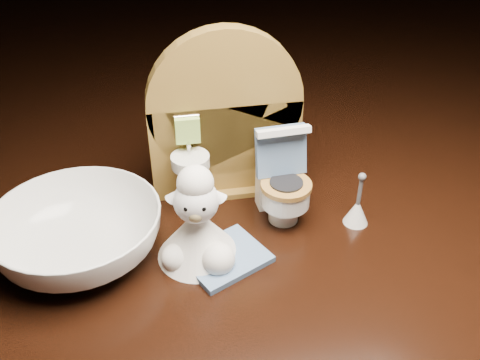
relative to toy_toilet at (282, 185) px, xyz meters
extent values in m
cube|color=black|center=(-0.04, -0.02, -0.08)|extent=(2.50, 2.50, 0.10)
cube|color=olive|center=(-0.04, 0.04, 0.01)|extent=(0.13, 0.02, 0.09)
cylinder|color=olive|center=(-0.04, 0.04, 0.06)|extent=(0.13, 0.02, 0.13)
cube|color=olive|center=(-0.04, 0.04, -0.03)|extent=(0.05, 0.04, 0.01)
cylinder|color=white|center=(-0.07, 0.03, -0.01)|extent=(0.01, 0.01, 0.04)
cylinder|color=white|center=(-0.07, 0.02, 0.02)|extent=(0.03, 0.03, 0.01)
cylinder|color=silver|center=(-0.07, 0.03, 0.03)|extent=(0.00, 0.00, 0.01)
cube|color=#A6D658|center=(-0.07, 0.03, 0.04)|extent=(0.02, 0.01, 0.02)
cube|color=olive|center=(0.00, 0.03, 0.02)|extent=(0.02, 0.01, 0.02)
cylinder|color=#D6CB81|center=(0.00, 0.03, 0.02)|extent=(0.02, 0.02, 0.02)
cylinder|color=white|center=(0.00, -0.01, -0.02)|extent=(0.02, 0.02, 0.02)
cylinder|color=white|center=(0.00, -0.01, 0.00)|extent=(0.04, 0.04, 0.02)
cylinder|color=#9E6D2E|center=(0.00, -0.01, 0.01)|extent=(0.04, 0.04, 0.00)
cube|color=white|center=(0.00, 0.01, -0.01)|extent=(0.03, 0.02, 0.05)
cube|color=slate|center=(0.00, 0.01, 0.03)|extent=(0.04, 0.02, 0.04)
cube|color=white|center=(0.00, 0.00, 0.05)|extent=(0.04, 0.01, 0.01)
cylinder|color=#C3DB23|center=(0.01, 0.01, 0.03)|extent=(0.01, 0.01, 0.01)
cube|color=slate|center=(-0.06, -0.05, -0.03)|extent=(0.08, 0.07, 0.00)
cone|color=white|center=(0.06, -0.02, -0.02)|extent=(0.02, 0.02, 0.02)
cylinder|color=#59595B|center=(0.06, -0.02, 0.00)|extent=(0.00, 0.00, 0.03)
sphere|color=#59595B|center=(0.06, -0.02, 0.02)|extent=(0.01, 0.01, 0.01)
cone|color=white|center=(-0.07, -0.04, -0.01)|extent=(0.06, 0.06, 0.04)
sphere|color=white|center=(-0.06, -0.06, -0.02)|extent=(0.03, 0.03, 0.03)
sphere|color=white|center=(-0.09, -0.05, -0.02)|extent=(0.02, 0.02, 0.02)
sphere|color=white|center=(-0.07, -0.04, 0.02)|extent=(0.03, 0.03, 0.03)
sphere|color=tan|center=(-0.08, -0.05, 0.02)|extent=(0.01, 0.01, 0.01)
sphere|color=white|center=(-0.07, -0.04, 0.04)|extent=(0.03, 0.03, 0.03)
cone|color=white|center=(-0.09, -0.04, 0.03)|extent=(0.02, 0.01, 0.02)
cone|color=white|center=(-0.06, -0.04, 0.03)|extent=(0.02, 0.01, 0.02)
sphere|color=black|center=(-0.08, -0.05, 0.03)|extent=(0.00, 0.00, 0.00)
sphere|color=black|center=(-0.07, -0.05, 0.03)|extent=(0.00, 0.00, 0.00)
imported|color=white|center=(-0.16, -0.02, -0.01)|extent=(0.15, 0.15, 0.04)
camera|label=1|loc=(-0.10, -0.35, 0.25)|focal=40.00mm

